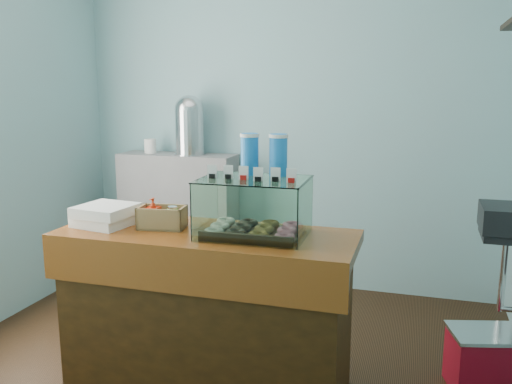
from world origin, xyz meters
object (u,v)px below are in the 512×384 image
(coffee_urn, at_px, (190,124))
(red_cooler, at_px, (485,360))
(counter, at_px, (207,310))
(display_case, at_px, (256,202))

(coffee_urn, height_order, red_cooler, coffee_urn)
(coffee_urn, distance_m, red_cooler, 2.78)
(counter, xyz_separation_m, coffee_urn, (-0.77, 1.56, 0.90))
(display_case, relative_size, coffee_urn, 1.13)
(coffee_urn, bearing_deg, counter, -63.65)
(counter, height_order, red_cooler, counter)
(coffee_urn, xyz_separation_m, red_cooler, (2.25, -1.13, -1.19))
(display_case, xyz_separation_m, red_cooler, (1.21, 0.38, -0.90))
(counter, bearing_deg, display_case, 10.25)
(counter, relative_size, coffee_urn, 3.25)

